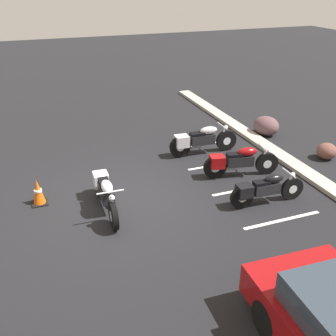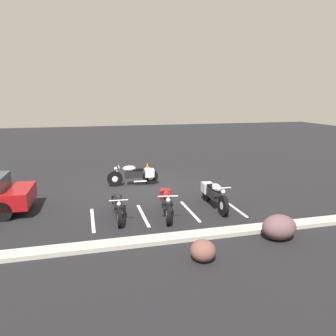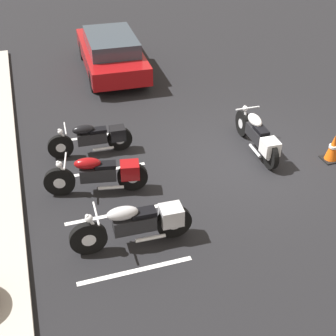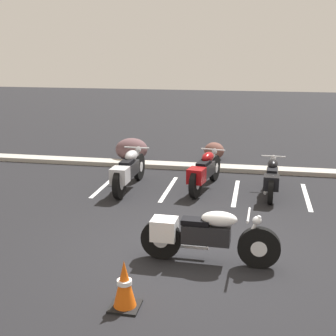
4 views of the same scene
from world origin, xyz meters
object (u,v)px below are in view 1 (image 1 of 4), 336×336
Objects in this scene: parked_bike_0 at (200,140)px; parked_bike_2 at (264,189)px; motorcycle_white_featured at (106,192)px; traffic_cone at (38,192)px; parked_bike_1 at (238,161)px; landscape_rock_1 at (266,126)px; landscape_rock_0 at (327,151)px.

parked_bike_0 reaches higher than parked_bike_2.
parked_bike_0 reaches higher than motorcycle_white_featured.
parked_bike_2 reaches higher than traffic_cone.
parked_bike_0 is 1.84m from parked_bike_1.
landscape_rock_1 is at bearing 15.47° from parked_bike_0.
traffic_cone is at bearing -75.36° from landscape_rock_1.
parked_bike_0 reaches higher than landscape_rock_0.
motorcycle_white_featured reaches higher than landscape_rock_0.
parked_bike_0 is at bearing 96.18° from parked_bike_2.
parked_bike_2 is at bearing 74.27° from motorcycle_white_featured.
landscape_rock_1 is at bearing 115.78° from motorcycle_white_featured.
parked_bike_1 is at bearing -88.72° from landscape_rock_0.
parked_bike_2 is (1.17, 3.79, -0.04)m from motorcycle_white_featured.
traffic_cone is at bearing -92.26° from landscape_rock_0.
motorcycle_white_featured is 3.95m from parked_bike_1.
parked_bike_0 is 3.06m from landscape_rock_1.
landscape_rock_1 is (-2.95, 6.54, -0.13)m from motorcycle_white_featured.
parked_bike_2 is at bearing -63.83° from landscape_rock_0.
parked_bike_0 is 5.32m from traffic_cone.
parked_bike_0 is at bearing -76.17° from landscape_rock_1.
motorcycle_white_featured is 1.78m from traffic_cone.
traffic_cone is at bearing -173.72° from parked_bike_1.
landscape_rock_0 is 0.93× the size of traffic_cone.
parked_bike_0 is 1.13× the size of parked_bike_2.
parked_bike_2 is at bearing 69.37° from traffic_cone.
landscape_rock_1 is at bearing 58.94° from parked_bike_2.
motorcycle_white_featured reaches higher than traffic_cone.
parked_bike_1 is 5.50m from traffic_cone.
parked_bike_1 is at bearing 97.61° from motorcycle_white_featured.
landscape_rock_0 is 8.74m from traffic_cone.
motorcycle_white_featured is 0.97× the size of parked_bike_0.
landscape_rock_0 is at bearing -24.03° from parked_bike_0.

